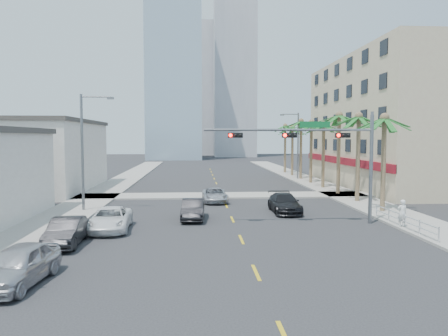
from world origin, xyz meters
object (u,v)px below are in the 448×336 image
at_px(car_lane_left, 193,209).
at_px(car_lane_right, 284,203).
at_px(car_parked_near, 18,265).
at_px(traffic_signal_mast, 324,147).
at_px(car_lane_center, 215,195).
at_px(car_parked_far, 110,219).
at_px(car_parked_mid, 66,232).
at_px(pedestrian, 402,213).

xyz_separation_m(car_lane_left, car_lane_right, (6.93, 2.33, 0.01)).
height_order(car_parked_near, car_lane_right, car_parked_near).
height_order(traffic_signal_mast, car_lane_center, traffic_signal_mast).
bearing_deg(traffic_signal_mast, car_lane_center, 122.94).
relative_size(car_parked_far, car_lane_left, 1.17).
height_order(car_parked_mid, car_parked_far, car_parked_mid).
xyz_separation_m(car_parked_near, car_lane_center, (8.54, 21.16, -0.16)).
bearing_deg(car_parked_near, car_parked_far, 86.79).
bearing_deg(car_lane_right, car_lane_left, -161.41).
distance_m(car_parked_near, car_lane_left, 14.73).
bearing_deg(car_parked_near, car_lane_left, 69.11).
xyz_separation_m(car_parked_far, pedestrian, (18.10, -0.76, 0.30)).
bearing_deg(car_parked_far, car_lane_left, 30.20).
height_order(car_parked_mid, car_lane_right, car_parked_mid).
distance_m(car_parked_far, car_lane_center, 13.26).
distance_m(traffic_signal_mast, car_parked_near, 19.17).
bearing_deg(car_lane_center, car_lane_right, -50.36).
relative_size(car_parked_near, pedestrian, 2.72).
bearing_deg(car_lane_center, car_parked_mid, -121.79).
height_order(car_lane_right, pedestrian, pedestrian).
bearing_deg(car_parked_far, car_lane_right, 22.36).
distance_m(car_parked_mid, car_lane_center, 17.16).
height_order(car_parked_mid, car_lane_left, car_parked_mid).
bearing_deg(car_parked_near, car_parked_mid, 96.01).
bearing_deg(car_parked_near, traffic_signal_mast, 41.66).
height_order(car_parked_far, car_lane_left, car_lane_left).
relative_size(car_parked_mid, car_parked_far, 0.87).
bearing_deg(car_lane_center, car_parked_far, -123.51).
xyz_separation_m(car_lane_center, pedestrian, (11.16, -12.06, 0.37)).
bearing_deg(car_parked_mid, car_lane_left, 43.86).
bearing_deg(car_parked_far, car_lane_center, 55.74).
height_order(car_parked_near, car_lane_center, car_parked_near).
bearing_deg(car_lane_left, car_parked_mid, -131.86).
distance_m(traffic_signal_mast, car_parked_far, 14.30).
xyz_separation_m(car_lane_right, pedestrian, (6.11, -6.37, 0.28)).
height_order(traffic_signal_mast, pedestrian, traffic_signal_mast).
distance_m(traffic_signal_mast, pedestrian, 6.33).
bearing_deg(car_lane_right, traffic_signal_mast, -70.77).
bearing_deg(car_parked_far, car_parked_mid, -116.73).
bearing_deg(pedestrian, car_lane_right, -47.83).
height_order(car_parked_near, car_parked_mid, car_parked_near).
distance_m(car_parked_far, car_lane_right, 13.23).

